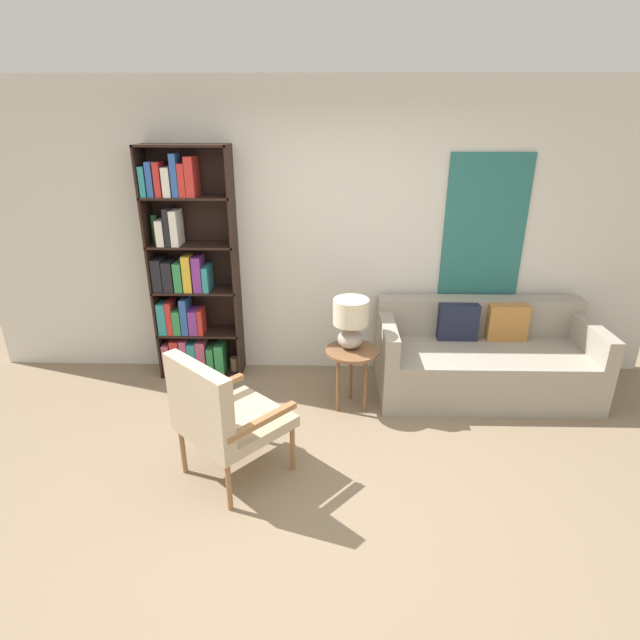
% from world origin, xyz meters
% --- Properties ---
extents(ground_plane, '(14.00, 14.00, 0.00)m').
position_xyz_m(ground_plane, '(0.00, 0.00, 0.00)').
color(ground_plane, '#847056').
extents(wall_back, '(6.40, 0.08, 2.70)m').
position_xyz_m(wall_back, '(0.03, 2.03, 1.35)').
color(wall_back, silver).
rests_on(wall_back, ground_plane).
extents(bookshelf, '(0.78, 0.30, 2.15)m').
position_xyz_m(bookshelf, '(-1.21, 1.84, 0.96)').
color(bookshelf, black).
rests_on(bookshelf, ground_plane).
extents(armchair, '(0.88, 0.88, 0.95)m').
position_xyz_m(armchair, '(-0.61, 0.26, 0.54)').
color(armchair, olive).
rests_on(armchair, ground_plane).
extents(couch, '(1.89, 0.88, 0.80)m').
position_xyz_m(couch, '(1.52, 1.56, 0.31)').
color(couch, '#9E9384').
rests_on(couch, ground_plane).
extents(side_table, '(0.45, 0.45, 0.55)m').
position_xyz_m(side_table, '(0.31, 1.23, 0.48)').
color(side_table, brown).
rests_on(side_table, ground_plane).
extents(table_lamp, '(0.30, 0.30, 0.43)m').
position_xyz_m(table_lamp, '(0.29, 1.27, 0.81)').
color(table_lamp, '#A59E93').
rests_on(table_lamp, side_table).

